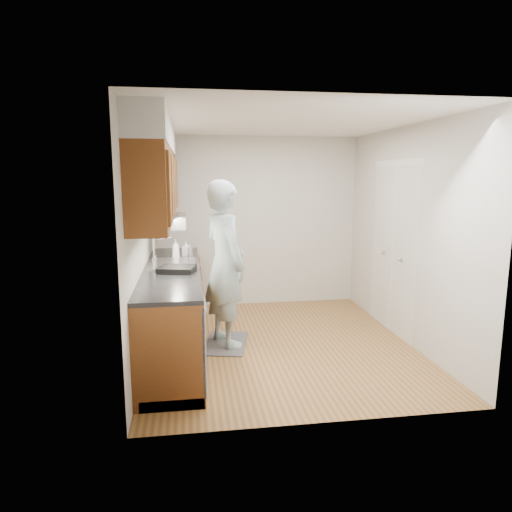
{
  "coord_description": "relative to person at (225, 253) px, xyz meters",
  "views": [
    {
      "loc": [
        -1.01,
        -4.96,
        1.93
      ],
      "look_at": [
        -0.23,
        0.25,
        1.0
      ],
      "focal_mm": 32.0,
      "sensor_mm": 36.0,
      "label": 1
    }
  ],
  "objects": [
    {
      "name": "floor_mat",
      "position": [
        0.0,
        0.0,
        -1.07
      ],
      "size": [
        0.61,
        0.86,
        0.01
      ],
      "primitive_type": "cube",
      "rotation": [
        0.0,
        0.0,
        -0.21
      ],
      "color": "#58585A",
      "rests_on": "floor"
    },
    {
      "name": "wall_back",
      "position": [
        0.61,
        1.67,
        0.17
      ],
      "size": [
        3.0,
        0.02,
        2.5
      ],
      "primitive_type": "cube",
      "color": "beige",
      "rests_on": "floor"
    },
    {
      "name": "wall_right",
      "position": [
        2.11,
        -0.08,
        0.17
      ],
      "size": [
        0.02,
        3.5,
        2.5
      ],
      "primitive_type": "cube",
      "color": "beige",
      "rests_on": "floor"
    },
    {
      "name": "counter",
      "position": [
        -0.59,
        -0.08,
        -0.59
      ],
      "size": [
        0.64,
        2.8,
        1.3
      ],
      "color": "brown",
      "rests_on": "floor"
    },
    {
      "name": "soda_can",
      "position": [
        -0.56,
        0.64,
        -0.08
      ],
      "size": [
        0.07,
        0.07,
        0.12
      ],
      "primitive_type": "cylinder",
      "rotation": [
        0.0,
        0.0,
        -0.1
      ],
      "color": "red",
      "rests_on": "counter"
    },
    {
      "name": "wall_left",
      "position": [
        -0.89,
        -0.08,
        0.17
      ],
      "size": [
        0.02,
        3.5,
        2.5
      ],
      "primitive_type": "cube",
      "color": "beige",
      "rests_on": "floor"
    },
    {
      "name": "steel_can",
      "position": [
        -0.38,
        0.52,
        -0.08
      ],
      "size": [
        0.08,
        0.08,
        0.12
      ],
      "primitive_type": "cylinder",
      "rotation": [
        0.0,
        0.0,
        -0.25
      ],
      "color": "#A5A5AA",
      "rests_on": "counter"
    },
    {
      "name": "dish_rack",
      "position": [
        -0.53,
        -0.32,
        -0.11
      ],
      "size": [
        0.42,
        0.38,
        0.06
      ],
      "primitive_type": "cube",
      "rotation": [
        0.0,
        0.0,
        -0.23
      ],
      "color": "black",
      "rests_on": "counter"
    },
    {
      "name": "person",
      "position": [
        0.0,
        0.0,
        0.0
      ],
      "size": [
        0.75,
        0.88,
        2.12
      ],
      "primitive_type": "imported",
      "rotation": [
        0.0,
        0.0,
        1.97
      ],
      "color": "#98B4B9",
      "rests_on": "floor_mat"
    },
    {
      "name": "floor",
      "position": [
        0.61,
        -0.08,
        -1.08
      ],
      "size": [
        3.5,
        3.5,
        0.0
      ],
      "primitive_type": "plane",
      "color": "olive",
      "rests_on": "ground"
    },
    {
      "name": "soap_bottle_b",
      "position": [
        -0.43,
        0.64,
        -0.04
      ],
      "size": [
        0.1,
        0.11,
        0.19
      ],
      "primitive_type": "imported",
      "rotation": [
        0.0,
        0.0,
        -0.27
      ],
      "color": "silver",
      "rests_on": "counter"
    },
    {
      "name": "ceiling",
      "position": [
        0.61,
        -0.08,
        1.42
      ],
      "size": [
        3.5,
        3.5,
        0.0
      ],
      "primitive_type": "plane",
      "rotation": [
        3.14,
        0.0,
        0.0
      ],
      "color": "white",
      "rests_on": "wall_left"
    },
    {
      "name": "soap_bottle_a",
      "position": [
        -0.56,
        0.47,
        -0.02
      ],
      "size": [
        0.1,
        0.1,
        0.24
      ],
      "primitive_type": "imported",
      "rotation": [
        0.0,
        0.0,
        0.03
      ],
      "color": "silver",
      "rests_on": "counter"
    },
    {
      "name": "upper_cabinets",
      "position": [
        -0.72,
        -0.04,
        0.87
      ],
      "size": [
        0.47,
        2.8,
        1.21
      ],
      "color": "brown",
      "rests_on": "wall_left"
    },
    {
      "name": "closet_door",
      "position": [
        2.1,
        0.22,
        -0.05
      ],
      "size": [
        0.02,
        1.22,
        2.05
      ],
      "primitive_type": "cube",
      "color": "white",
      "rests_on": "wall_right"
    }
  ]
}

